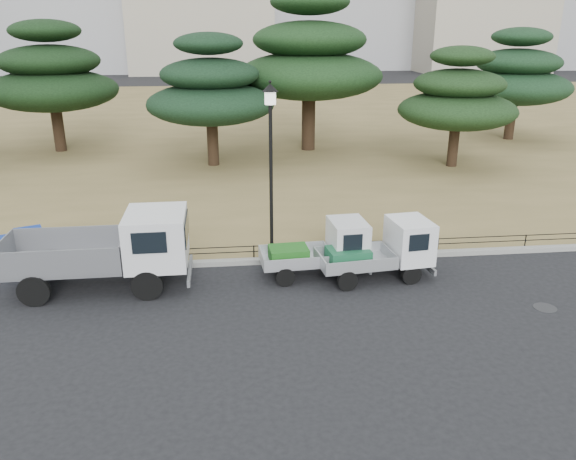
{
  "coord_description": "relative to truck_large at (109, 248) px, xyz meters",
  "views": [
    {
      "loc": [
        -1.71,
        -13.63,
        7.0
      ],
      "look_at": [
        0.0,
        2.0,
        1.3
      ],
      "focal_mm": 35.0,
      "sensor_mm": 36.0,
      "label": 1
    }
  ],
  "objects": [
    {
      "name": "lawn",
      "position": [
        5.1,
        29.25,
        -1.14
      ],
      "size": [
        120.0,
        56.0,
        0.15
      ],
      "primitive_type": "cube",
      "color": "olive",
      "rests_on": "ground"
    },
    {
      "name": "truck_large",
      "position": [
        0.0,
        0.0,
        0.0
      ],
      "size": [
        5.02,
        2.08,
        2.18
      ],
      "rotation": [
        0.0,
        0.0,
        0.01
      ],
      "color": "black",
      "rests_on": "ground"
    },
    {
      "name": "street_lamp",
      "position": [
        4.68,
        1.55,
        2.54
      ],
      "size": [
        0.48,
        0.48,
        5.32
      ],
      "color": "black",
      "rests_on": "lawn"
    },
    {
      "name": "manhole",
      "position": [
        11.6,
        -2.55,
        -1.21
      ],
      "size": [
        0.6,
        0.6,
        0.01
      ],
      "primitive_type": "cylinder",
      "color": "#2D2D30",
      "rests_on": "ground"
    },
    {
      "name": "pine_east_far",
      "position": [
        21.58,
        19.56,
        2.9
      ],
      "size": [
        6.84,
        6.84,
        6.87
      ],
      "color": "black",
      "rests_on": "lawn"
    },
    {
      "name": "ground",
      "position": [
        5.1,
        -1.35,
        -1.21
      ],
      "size": [
        220.0,
        220.0,
        0.0
      ],
      "primitive_type": "plane",
      "color": "black"
    },
    {
      "name": "pine_center_left",
      "position": [
        2.65,
        14.31,
        2.77
      ],
      "size": [
        6.53,
        6.53,
        6.64
      ],
      "color": "black",
      "rests_on": "lawn"
    },
    {
      "name": "truck_kei_rear",
      "position": [
        7.81,
        -0.16,
        -0.35
      ],
      "size": [
        3.42,
        1.76,
        1.72
      ],
      "rotation": [
        0.0,
        0.0,
        0.12
      ],
      "color": "black",
      "rests_on": "ground"
    },
    {
      "name": "curb",
      "position": [
        5.1,
        1.25,
        -1.13
      ],
      "size": [
        120.0,
        0.25,
        0.16
      ],
      "primitive_type": "cube",
      "color": "gray",
      "rests_on": "ground"
    },
    {
      "name": "truck_kei_front",
      "position": [
        6.08,
        0.21,
        -0.39
      ],
      "size": [
        3.19,
        1.53,
        1.64
      ],
      "rotation": [
        0.0,
        0.0,
        0.07
      ],
      "color": "black",
      "rests_on": "ground"
    },
    {
      "name": "tarp_pile",
      "position": [
        -2.99,
        1.83,
        -0.62
      ],
      "size": [
        2.0,
        1.76,
        1.1
      ],
      "rotation": [
        0.0,
        0.0,
        0.4
      ],
      "color": "#133399",
      "rests_on": "lawn"
    },
    {
      "name": "pine_west_near",
      "position": [
        -6.33,
        18.89,
        3.14
      ],
      "size": [
        7.28,
        7.28,
        7.28
      ],
      "color": "black",
      "rests_on": "lawn"
    },
    {
      "name": "pipe_fence",
      "position": [
        5.1,
        1.4,
        -0.77
      ],
      "size": [
        38.0,
        0.04,
        0.4
      ],
      "color": "black",
      "rests_on": "lawn"
    },
    {
      "name": "pine_center_right",
      "position": [
        8.17,
        17.7,
        4.06
      ],
      "size": [
        8.34,
        8.34,
        8.85
      ],
      "color": "black",
      "rests_on": "lawn"
    },
    {
      "name": "pine_east_near",
      "position": [
        15.04,
        12.7,
        2.41
      ],
      "size": [
        5.95,
        5.95,
        6.01
      ],
      "color": "black",
      "rests_on": "lawn"
    }
  ]
}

